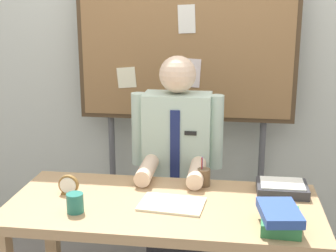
{
  "coord_description": "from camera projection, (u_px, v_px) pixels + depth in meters",
  "views": [
    {
      "loc": [
        0.33,
        -2.15,
        1.74
      ],
      "look_at": [
        0.0,
        0.17,
        1.1
      ],
      "focal_mm": 50.78,
      "sensor_mm": 36.0,
      "label": 1
    }
  ],
  "objects": [
    {
      "name": "desk_clock",
      "position": [
        69.0,
        186.0,
        2.45
      ],
      "size": [
        0.1,
        0.04,
        0.1
      ],
      "color": "olive",
      "rests_on": "desk"
    },
    {
      "name": "coffee_mug",
      "position": [
        75.0,
        203.0,
        2.24
      ],
      "size": [
        0.08,
        0.08,
        0.09
      ],
      "primitive_type": "cylinder",
      "color": "#267266",
      "rests_on": "desk"
    },
    {
      "name": "open_notebook",
      "position": [
        172.0,
        204.0,
        2.33
      ],
      "size": [
        0.33,
        0.24,
        0.01
      ],
      "primitive_type": "cube",
      "rotation": [
        0.0,
        0.0,
        -0.1
      ],
      "color": "#F4EFCC",
      "rests_on": "desk"
    },
    {
      "name": "paper_tray",
      "position": [
        282.0,
        188.0,
        2.47
      ],
      "size": [
        0.26,
        0.2,
        0.06
      ],
      "color": "#333338",
      "rests_on": "desk"
    },
    {
      "name": "desk",
      "position": [
        163.0,
        222.0,
        2.38
      ],
      "size": [
        1.55,
        0.7,
        0.75
      ],
      "color": "tan",
      "rests_on": "ground_plane"
    },
    {
      "name": "bulletin_board",
      "position": [
        186.0,
        50.0,
        3.17
      ],
      "size": [
        1.48,
        0.09,
        1.94
      ],
      "color": "#4C3823",
      "rests_on": "ground_plane"
    },
    {
      "name": "book_stack",
      "position": [
        280.0,
        218.0,
        2.09
      ],
      "size": [
        0.2,
        0.27,
        0.1
      ],
      "color": "#337F47",
      "rests_on": "desk"
    },
    {
      "name": "person",
      "position": [
        177.0,
        179.0,
        2.92
      ],
      "size": [
        0.55,
        0.56,
        1.42
      ],
      "color": "#2D2D33",
      "rests_on": "ground_plane"
    },
    {
      "name": "pen_holder",
      "position": [
        204.0,
        177.0,
        2.56
      ],
      "size": [
        0.07,
        0.07,
        0.16
      ],
      "color": "brown",
      "rests_on": "desk"
    },
    {
      "name": "back_wall",
      "position": [
        189.0,
        54.0,
        3.38
      ],
      "size": [
        6.4,
        0.08,
        2.7
      ],
      "primitive_type": "cube",
      "color": "silver",
      "rests_on": "ground_plane"
    }
  ]
}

